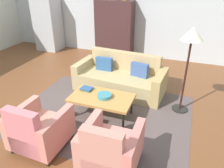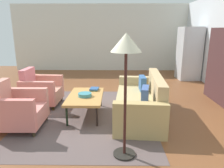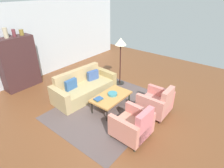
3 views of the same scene
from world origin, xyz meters
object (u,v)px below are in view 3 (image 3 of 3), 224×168
object	(u,v)px
armchair_right	(157,103)
vase_round	(14,33)
vase_small	(21,32)
floor_lamp	(121,46)
cabinet	(18,63)
couch	(83,88)
fruit_bowl	(113,94)
vase_tall	(5,33)
book_stack	(98,99)
coffee_table	(111,97)
armchair_left	(134,126)

from	to	relation	value
armchair_right	vase_round	size ratio (longest dim) A/B	3.75
vase_small	floor_lamp	xyz separation A→B (m)	(2.03, -2.61, -0.45)
cabinet	couch	bearing A→B (deg)	-66.85
fruit_bowl	vase_tall	distance (m)	3.85
book_stack	floor_lamp	size ratio (longest dim) A/B	0.14
vase_round	coffee_table	bearing A→B (deg)	-76.19
armchair_right	cabinet	distance (m)	4.82
coffee_table	book_stack	xyz separation A→B (m)	(-0.39, 0.15, 0.06)
armchair_left	vase_tall	distance (m)	4.83
book_stack	armchair_left	bearing A→B (deg)	-99.25
cabinet	book_stack	bearing A→B (deg)	-80.50
vase_tall	armchair_left	bearing A→B (deg)	-84.02
couch	armchair_right	xyz separation A→B (m)	(0.59, -2.35, 0.06)
armchair_left	fruit_bowl	size ratio (longest dim) A/B	3.21
fruit_bowl	floor_lamp	xyz separation A→B (m)	(1.39, 0.75, 0.98)
armchair_left	coffee_table	bearing A→B (deg)	64.56
armchair_left	vase_small	size ratio (longest dim) A/B	4.72
coffee_table	fruit_bowl	size ratio (longest dim) A/B	4.37
book_stack	floor_lamp	distance (m)	2.17
fruit_bowl	armchair_right	bearing A→B (deg)	-65.25
armchair_left	vase_small	bearing A→B (deg)	91.55
armchair_right	floor_lamp	distance (m)	2.37
floor_lamp	book_stack	bearing A→B (deg)	-161.89
couch	book_stack	bearing A→B (deg)	73.54
vase_tall	vase_round	xyz separation A→B (m)	(0.25, 0.00, -0.04)
vase_round	armchair_left	bearing A→B (deg)	-87.16
armchair_right	book_stack	xyz separation A→B (m)	(-0.99, 1.31, 0.12)
armchair_left	armchair_right	world-z (taller)	same
armchair_right	cabinet	bearing A→B (deg)	108.07
cabinet	floor_lamp	distance (m)	3.58
armchair_right	fruit_bowl	distance (m)	1.29
cabinet	vase_round	world-z (taller)	vase_round
vase_round	vase_small	distance (m)	0.25
armchair_right	vase_tall	world-z (taller)	vase_tall
coffee_table	cabinet	size ratio (longest dim) A/B	0.67
coffee_table	vase_tall	distance (m)	3.86
vase_small	coffee_table	bearing A→B (deg)	-80.27
armchair_left	book_stack	world-z (taller)	armchair_left
armchair_left	vase_small	distance (m)	4.79
armchair_right	vase_round	xyz separation A→B (m)	(-1.43, 4.53, 1.57)
armchair_left	armchair_right	bearing A→B (deg)	1.87
coffee_table	couch	bearing A→B (deg)	89.68
coffee_table	armchair_right	bearing A→B (deg)	-62.75
couch	fruit_bowl	xyz separation A→B (m)	(0.06, -1.19, 0.18)
vase_tall	vase_round	world-z (taller)	vase_tall
fruit_bowl	book_stack	world-z (taller)	fruit_bowl
floor_lamp	couch	bearing A→B (deg)	163.16
vase_round	vase_small	xyz separation A→B (m)	(0.25, 0.00, -0.02)
book_stack	vase_tall	world-z (taller)	vase_tall
book_stack	floor_lamp	world-z (taller)	floor_lamp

